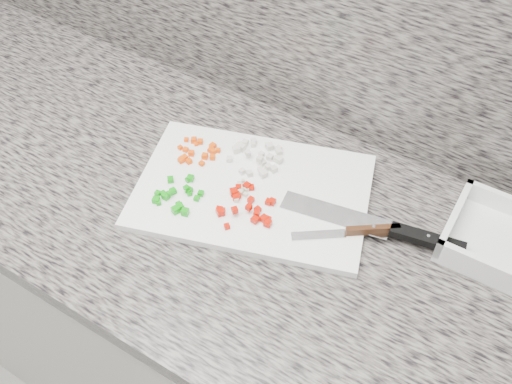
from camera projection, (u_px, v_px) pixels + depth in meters
cabinet at (216, 317)px, 1.44m from camera, size 3.92×0.62×0.86m
countertop at (203, 199)px, 1.11m from camera, size 3.96×0.64×0.04m
cutting_board at (253, 191)px, 1.08m from camera, size 0.50×0.41×0.01m
carrot_pile at (198, 151)px, 1.14m from camera, size 0.09×0.08×0.01m
onion_pile at (258, 156)px, 1.13m from camera, size 0.11×0.10×0.02m
green_pepper_pile at (177, 196)px, 1.06m from camera, size 0.09×0.10×0.02m
red_pepper_pile at (245, 205)px, 1.04m from camera, size 0.11×0.12×0.02m
garlic_pile at (243, 190)px, 1.07m from camera, size 0.03×0.06×0.01m
chef_knife at (395, 231)px, 1.00m from camera, size 0.33×0.09×0.02m
paring_knife at (359, 231)px, 1.00m from camera, size 0.16×0.12×0.02m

